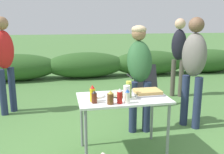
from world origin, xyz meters
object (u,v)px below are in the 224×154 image
at_px(plate_stack, 96,96).
at_px(mixing_bowl, 117,93).
at_px(beer_bottle, 110,98).
at_px(standing_person_in_dark_puffer, 179,49).
at_px(camp_chair_green_behind_table, 142,82).
at_px(standing_person_with_beanie, 139,66).
at_px(folding_table, 123,103).
at_px(mayo_bottle, 127,97).
at_px(mustard_bottle, 92,93).
at_px(relish_jar, 129,89).
at_px(bbq_sauce_bottle, 94,97).
at_px(standing_person_in_navy_coat, 4,57).
at_px(standing_person_in_olive_jacket, 194,63).
at_px(paper_cup_stack, 127,93).
at_px(food_tray, 147,92).
at_px(ketchup_bottle, 120,96).

bearing_deg(plate_stack, mixing_bowl, -9.01).
height_order(beer_bottle, standing_person_in_dark_puffer, standing_person_in_dark_puffer).
bearing_deg(camp_chair_green_behind_table, standing_person_with_beanie, -110.96).
distance_m(folding_table, mayo_bottle, 0.28).
distance_m(standing_person_in_dark_puffer, camp_chair_green_behind_table, 1.16).
bearing_deg(standing_person_in_dark_puffer, beer_bottle, -101.96).
bearing_deg(mustard_bottle, standing_person_with_beanie, 42.84).
xyz_separation_m(relish_jar, standing_person_with_beanie, (0.36, 0.69, 0.15)).
bearing_deg(beer_bottle, standing_person_with_beanie, 55.02).
relative_size(relish_jar, standing_person_with_beanie, 0.13).
height_order(relish_jar, camp_chair_green_behind_table, relish_jar).
distance_m(bbq_sauce_bottle, standing_person_with_beanie, 1.15).
relative_size(standing_person_in_navy_coat, standing_person_in_olive_jacket, 1.01).
bearing_deg(relish_jar, standing_person_in_olive_jacket, 26.58).
height_order(paper_cup_stack, bbq_sauce_bottle, paper_cup_stack).
distance_m(paper_cup_stack, standing_person_with_beanie, 0.89).
bearing_deg(mayo_bottle, camp_chair_green_behind_table, 66.90).
distance_m(mustard_bottle, beer_bottle, 0.23).
bearing_deg(plate_stack, camp_chair_green_behind_table, 55.39).
height_order(plate_stack, mixing_bowl, mixing_bowl).
bearing_deg(standing_person_in_navy_coat, paper_cup_stack, -98.94).
xyz_separation_m(mixing_bowl, standing_person_in_dark_puffer, (1.85, 2.11, 0.28)).
relative_size(folding_table, plate_stack, 5.30).
bearing_deg(mayo_bottle, food_tray, 40.04).
distance_m(plate_stack, standing_person_with_beanie, 0.97).
xyz_separation_m(bbq_sauce_bottle, ketchup_bottle, (0.28, -0.07, 0.01)).
height_order(mixing_bowl, paper_cup_stack, paper_cup_stack).
bearing_deg(standing_person_in_olive_jacket, food_tray, -96.34).
height_order(mayo_bottle, ketchup_bottle, ketchup_bottle).
relative_size(paper_cup_stack, standing_person_in_navy_coat, 0.10).
xyz_separation_m(mustard_bottle, ketchup_bottle, (0.29, -0.14, -0.01)).
bearing_deg(folding_table, paper_cup_stack, -81.07).
bearing_deg(food_tray, mayo_bottle, -139.96).
height_order(ketchup_bottle, standing_person_in_dark_puffer, standing_person_in_dark_puffer).
distance_m(mixing_bowl, standing_person_in_navy_coat, 2.41).
height_order(mixing_bowl, standing_person_in_dark_puffer, standing_person_in_dark_puffer).
distance_m(paper_cup_stack, mustard_bottle, 0.40).
height_order(mixing_bowl, relish_jar, relish_jar).
distance_m(mixing_bowl, beer_bottle, 0.30).
xyz_separation_m(folding_table, plate_stack, (-0.32, 0.08, 0.09)).
distance_m(food_tray, camp_chair_green_behind_table, 1.83).
xyz_separation_m(beer_bottle, camp_chair_green_behind_table, (1.06, 2.02, -0.35)).
distance_m(relish_jar, standing_person_in_navy_coat, 2.54).
distance_m(beer_bottle, standing_person_in_navy_coat, 2.52).
xyz_separation_m(food_tray, relish_jar, (-0.27, -0.08, 0.07)).
bearing_deg(relish_jar, standing_person_in_navy_coat, 133.98).
height_order(food_tray, plate_stack, food_tray).
xyz_separation_m(beer_bottle, standing_person_in_navy_coat, (-1.49, 2.02, 0.23)).
bearing_deg(folding_table, standing_person_in_navy_coat, 133.23).
height_order(mustard_bottle, standing_person_with_beanie, standing_person_with_beanie).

